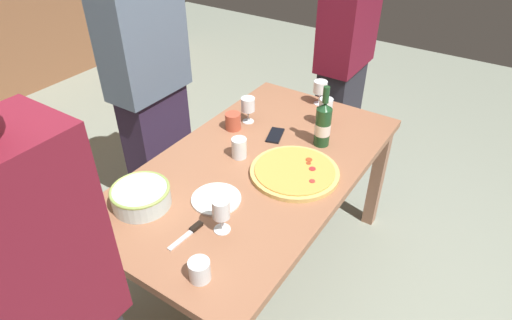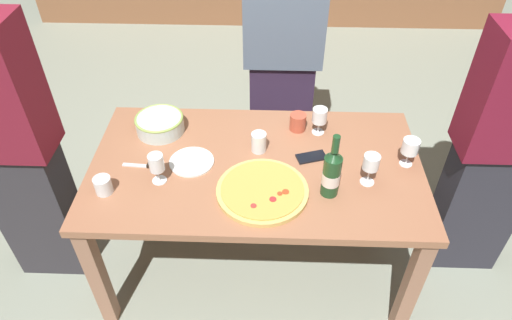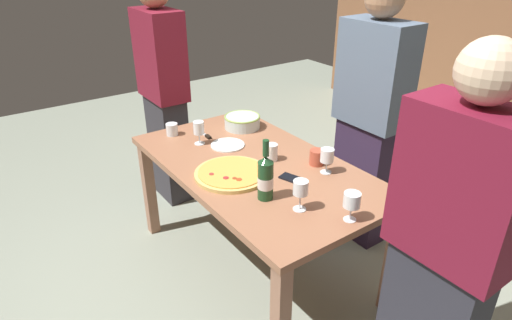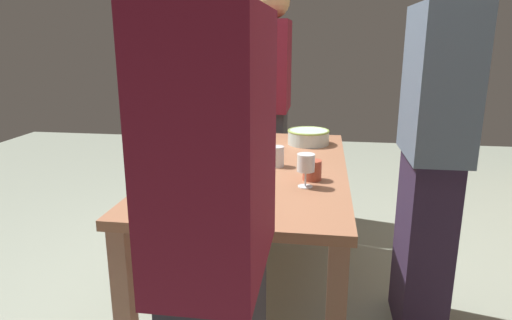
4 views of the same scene
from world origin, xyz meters
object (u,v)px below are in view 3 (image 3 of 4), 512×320
object	(u,v)px
dining_table	(256,178)
pizza	(232,173)
wine_bottle	(265,177)
serving_bowl	(242,121)
wine_glass_far_left	(327,157)
person_host	(370,119)
wine_glass_by_bottle	(199,129)
person_guest_right	(164,94)
cup_amber	(271,152)
person_guest_left	(446,251)
pizza_knife	(206,135)
side_plate	(228,145)
cell_phone	(293,179)
cup_spare	(317,157)
wine_glass_far_right	(301,189)
cup_ceramic	(172,129)
wine_glass_near_pizza	(352,201)

from	to	relation	value
dining_table	pizza	xyz separation A→B (m)	(0.04, -0.19, 0.11)
wine_bottle	serving_bowl	bearing A→B (deg)	153.24
wine_glass_far_left	person_host	bearing A→B (deg)	108.48
wine_glass_by_bottle	pizza	bearing A→B (deg)	-7.25
person_guest_right	cup_amber	bearing A→B (deg)	5.16
pizza	wine_bottle	size ratio (longest dim) A/B	1.29
wine_glass_far_left	cup_amber	size ratio (longest dim) A/B	1.43
dining_table	person_guest_left	bearing A→B (deg)	3.69
wine_glass_by_bottle	person_guest_left	bearing A→B (deg)	7.30
dining_table	pizza_knife	size ratio (longest dim) A/B	8.93
dining_table	side_plate	xyz separation A→B (m)	(-0.31, 0.00, 0.10)
cell_phone	wine_glass_by_bottle	bearing A→B (deg)	-92.72
cup_spare	pizza_knife	bearing A→B (deg)	-156.29
cup_amber	cup_spare	xyz separation A→B (m)	(0.20, 0.18, -0.01)
serving_bowl	cup_amber	world-z (taller)	cup_amber
dining_table	pizza_knife	world-z (taller)	pizza_knife
dining_table	cup_amber	size ratio (longest dim) A/B	15.70
wine_glass_far_right	person_guest_right	size ratio (longest dim) A/B	0.09
pizza	wine_glass_far_left	bearing A→B (deg)	58.32
wine_glass_far_left	wine_glass_by_bottle	bearing A→B (deg)	-152.65
serving_bowl	person_host	distance (m)	0.86
dining_table	wine_bottle	xyz separation A→B (m)	(0.33, -0.18, 0.21)
side_plate	cell_phone	xyz separation A→B (m)	(0.58, 0.05, 0.00)
wine_glass_far_left	cup_ceramic	xyz separation A→B (m)	(-0.99, -0.47, -0.06)
serving_bowl	wine_bottle	world-z (taller)	wine_bottle
wine_glass_by_bottle	cell_phone	xyz separation A→B (m)	(0.71, 0.19, -0.10)
wine_bottle	cup_ceramic	size ratio (longest dim) A/B	4.00
pizza	cup_spare	bearing A→B (deg)	70.12
wine_glass_far_right	cup_spare	size ratio (longest dim) A/B	1.75
wine_bottle	person_guest_left	distance (m)	0.88
wine_glass_far_right	cup_amber	xyz separation A→B (m)	(-0.51, 0.21, -0.06)
cell_phone	pizza_knife	distance (m)	0.80
cup_ceramic	person_host	distance (m)	1.31
cup_spare	person_host	bearing A→B (deg)	98.41
cup_amber	serving_bowl	bearing A→B (deg)	164.96
cup_amber	pizza_knife	size ratio (longest dim) A/B	0.57
side_plate	person_guest_right	bearing A→B (deg)	-176.65
pizza	wine_glass_by_bottle	xyz separation A→B (m)	(-0.48, 0.06, 0.09)
serving_bowl	cup_amber	size ratio (longest dim) A/B	2.46
serving_bowl	person_guest_right	distance (m)	0.70
wine_glass_far_right	cup_amber	bearing A→B (deg)	157.21
wine_glass_by_bottle	wine_glass_far_right	xyz separation A→B (m)	(0.96, 0.02, 0.01)
wine_bottle	person_host	bearing A→B (deg)	101.61
cup_amber	person_host	distance (m)	0.72
wine_glass_far_left	cup_spare	distance (m)	0.12
person_guest_right	serving_bowl	bearing A→B (deg)	22.25
wine_bottle	person_guest_left	world-z (taller)	person_guest_left
wine_bottle	wine_glass_near_pizza	xyz separation A→B (m)	(0.39, 0.21, -0.02)
side_plate	serving_bowl	bearing A→B (deg)	129.18
cell_phone	person_guest_left	bearing A→B (deg)	73.86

